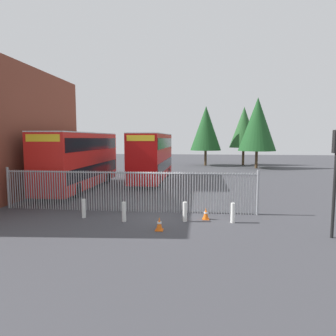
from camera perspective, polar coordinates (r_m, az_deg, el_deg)
name	(u,v)px	position (r m, az deg, el deg)	size (l,w,h in m)	color
ground_plane	(173,188)	(23.82, 1.06, -3.83)	(100.00, 100.00, 0.00)	#3D3D42
palisade_fence	(127,190)	(16.13, -7.96, -4.25)	(13.97, 0.14, 2.35)	gray
double_decker_bus_near_gate	(80,158)	(23.75, -16.66, 1.79)	(2.54, 10.81, 4.42)	red
double_decker_bus_behind_fence_left	(152,155)	(27.37, -3.05, 2.52)	(2.54, 10.81, 4.42)	#B70C0C
bollard_near_left	(84,208)	(15.44, -16.07, -7.55)	(0.20, 0.20, 0.95)	silver
bollard_center_front	(124,212)	(14.34, -8.55, -8.41)	(0.20, 0.20, 0.95)	silver
bollard_near_right	(185,212)	(14.20, 3.30, -8.49)	(0.20, 0.20, 0.95)	silver
bollard_far_right	(233,213)	(14.31, 12.47, -8.51)	(0.20, 0.20, 0.95)	silver
traffic_cone_by_gate	(159,224)	(12.91, -1.70, -10.80)	(0.34, 0.34, 0.59)	orange
traffic_cone_mid_forecourt	(206,214)	(14.69, 7.36, -8.80)	(0.34, 0.34, 0.59)	orange
traffic_light_kerbside	(336,164)	(13.21, 29.86, 0.72)	(0.28, 0.33, 4.30)	black
tree_tall_back	(244,127)	(45.29, 14.54, 7.66)	(4.20, 4.20, 8.62)	#4C3823
tree_short_side	(206,128)	(43.36, 7.37, 7.65)	(4.47, 4.47, 8.64)	#4C3823
tree_mid_row	(257,124)	(40.75, 16.99, 8.13)	(4.89, 4.89, 9.33)	#4C3823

